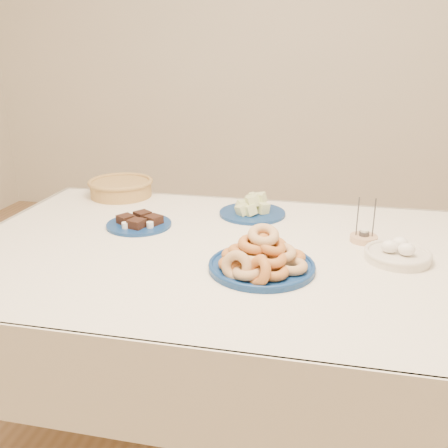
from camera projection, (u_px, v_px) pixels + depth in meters
The scene contains 8 objects.
ground at pixel (227, 438), 1.82m from camera, with size 5.00×5.00×0.00m, color #916944.
dining_table at pixel (227, 279), 1.61m from camera, with size 1.71×1.11×0.75m.
donut_platter at pixel (261, 259), 1.41m from camera, with size 0.41×0.41×0.14m.
melon_plate at pixel (252, 210), 1.88m from camera, with size 0.25×0.25×0.09m.
brownie_plate at pixel (139, 223), 1.76m from camera, with size 0.30×0.30×0.04m.
wicker_basket at pixel (121, 187), 2.11m from camera, with size 0.34×0.34×0.07m.
candle_holder at pixel (364, 237), 1.62m from camera, with size 0.09×0.09×0.15m.
egg_bowl at pixel (398, 254), 1.48m from camera, with size 0.20×0.20×0.06m.
Camera 1 is at (0.30, -1.42, 1.35)m, focal length 40.00 mm.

